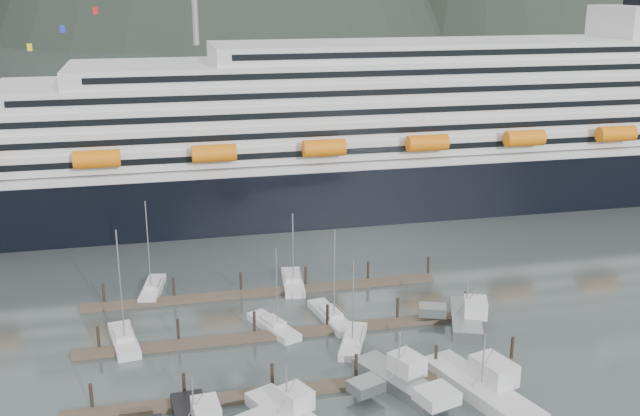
# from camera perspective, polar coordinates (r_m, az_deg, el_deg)

# --- Properties ---
(ground) EXTENTS (1600.00, 1600.00, 0.00)m
(ground) POSITION_cam_1_polar(r_m,az_deg,el_deg) (89.20, 0.56, -10.25)
(ground) COLOR #3F4B4A
(ground) RESTS_ON ground
(cruise_ship) EXTENTS (210.00, 30.40, 50.30)m
(cruise_ship) POSITION_cam_1_polar(r_m,az_deg,el_deg) (143.69, 7.16, 5.22)
(cruise_ship) COLOR black
(cruise_ship) RESTS_ON ground
(dock_near) EXTENTS (48.18, 2.28, 3.20)m
(dock_near) POSITION_cam_1_polar(r_m,az_deg,el_deg) (79.59, -1.27, -13.59)
(dock_near) COLOR brown
(dock_near) RESTS_ON ground
(dock_mid) EXTENTS (48.18, 2.28, 3.20)m
(dock_mid) POSITION_cam_1_polar(r_m,az_deg,el_deg) (90.85, -2.96, -9.53)
(dock_mid) COLOR brown
(dock_mid) RESTS_ON ground
(dock_far) EXTENTS (48.18, 2.28, 3.20)m
(dock_far) POSITION_cam_1_polar(r_m,az_deg,el_deg) (102.52, -4.24, -6.37)
(dock_far) COLOR brown
(dock_far) RESTS_ON ground
(sailboat_a) EXTENTS (4.05, 9.39, 14.83)m
(sailboat_a) POSITION_cam_1_polar(r_m,az_deg,el_deg) (91.68, -14.70, -9.75)
(sailboat_a) COLOR silver
(sailboat_a) RESTS_ON ground
(sailboat_b) EXTENTS (5.63, 9.21, 11.15)m
(sailboat_b) POSITION_cam_1_polar(r_m,az_deg,el_deg) (92.31, -3.57, -9.03)
(sailboat_b) COLOR silver
(sailboat_b) RESTS_ON ground
(sailboat_c) EXTENTS (5.53, 9.01, 11.30)m
(sailboat_c) POSITION_cam_1_polar(r_m,az_deg,el_deg) (88.69, 2.55, -10.15)
(sailboat_c) COLOR silver
(sailboat_c) RESTS_ON ground
(sailboat_d) EXTENTS (4.07, 10.37, 12.67)m
(sailboat_d) POSITION_cam_1_polar(r_m,az_deg,el_deg) (94.57, 0.84, -8.33)
(sailboat_d) COLOR silver
(sailboat_d) RESTS_ON ground
(sailboat_e) EXTENTS (3.96, 9.39, 13.63)m
(sailboat_e) POSITION_cam_1_polar(r_m,az_deg,el_deg) (105.19, -12.64, -6.07)
(sailboat_e) COLOR silver
(sailboat_e) RESTS_ON ground
(sailboat_f) EXTENTS (3.75, 9.58, 11.26)m
(sailboat_f) POSITION_cam_1_polar(r_m,az_deg,el_deg) (104.90, -2.08, -5.72)
(sailboat_f) COLOR silver
(sailboat_f) RESTS_ON ground
(trawler_b) EXTENTS (9.00, 10.60, 6.56)m
(trawler_b) POSITION_cam_1_polar(r_m,az_deg,el_deg) (74.58, -2.61, -15.39)
(trawler_b) COLOR silver
(trawler_b) RESTS_ON ground
(trawler_c) EXTENTS (11.78, 15.63, 7.77)m
(trawler_c) POSITION_cam_1_polar(r_m,az_deg,el_deg) (79.98, 12.10, -13.30)
(trawler_c) COLOR silver
(trawler_c) RESTS_ON ground
(trawler_d) EXTENTS (9.83, 11.94, 6.84)m
(trawler_d) POSITION_cam_1_polar(r_m,az_deg,el_deg) (80.47, 5.91, -12.85)
(trawler_d) COLOR #95979A
(trawler_d) RESTS_ON ground
(trawler_e) EXTENTS (9.41, 11.41, 7.05)m
(trawler_e) POSITION_cam_1_polar(r_m,az_deg,el_deg) (95.21, 10.97, -8.15)
(trawler_e) COLOR #95979A
(trawler_e) RESTS_ON ground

